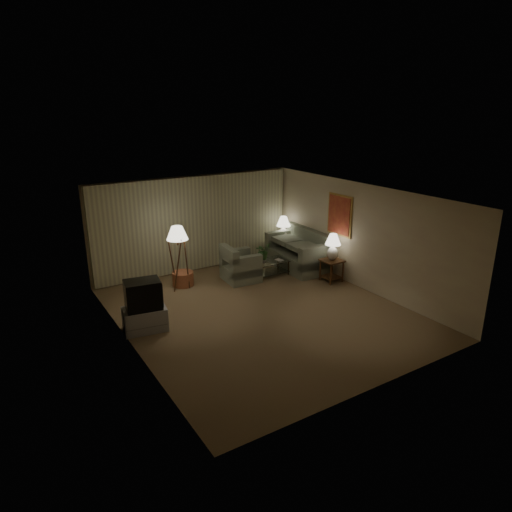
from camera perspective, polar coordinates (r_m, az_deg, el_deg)
The scene contains 16 objects.
ground at distance 10.56m, azimuth 0.68°, elevation -7.01°, with size 7.00×7.00×0.00m, color olive.
room_shell at distance 11.20m, azimuth -3.37°, elevation 3.98°, with size 6.04×7.02×2.72m.
sofa at distance 13.26m, azimuth 5.13°, elevation 0.37°, with size 2.10×1.20×0.89m.
armchair at distance 12.29m, azimuth -1.93°, elevation -1.33°, with size 1.05×1.01×0.77m.
side_table_near at distance 12.38m, azimuth 9.44°, elevation -1.32°, with size 0.53×0.53×0.60m.
side_table_far at distance 14.05m, azimuth 3.39°, elevation 1.26°, with size 0.50×0.42×0.60m.
table_lamp_near at distance 12.19m, azimuth 9.59°, elevation 1.40°, with size 0.42×0.42×0.72m.
table_lamp_far at distance 13.88m, azimuth 3.44°, elevation 3.76°, with size 0.42×0.42×0.73m.
coffee_table at distance 12.64m, azimuth 1.45°, elevation -1.27°, with size 1.20×0.65×0.41m.
tv_cabinet at distance 9.94m, azimuth -13.71°, elevation -7.67°, with size 0.96×0.68×0.50m, color #999A9C.
crt_tv at distance 9.72m, azimuth -13.96°, elevation -4.72°, with size 0.79×0.62×0.61m, color black.
floor_lamp at distance 11.72m, azimuth -9.67°, elevation -0.08°, with size 0.54×0.54×1.66m.
ottoman at distance 12.15m, azimuth -9.11°, elevation -2.81°, with size 0.55×0.55×0.37m, color #AF5B3B.
vase at distance 12.49m, azimuth 0.89°, elevation -0.45°, with size 0.16×0.16×0.17m, color silver.
flowers at distance 12.39m, azimuth 0.89°, elevation 0.93°, with size 0.42×0.36×0.46m, color #3C6F31.
book at distance 12.65m, azimuth 2.65°, elevation -0.58°, with size 0.17×0.23×0.02m, color olive.
Camera 1 is at (-5.17, -8.02, 4.53)m, focal length 32.00 mm.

